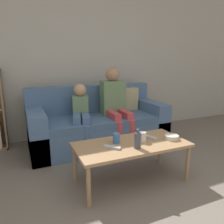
# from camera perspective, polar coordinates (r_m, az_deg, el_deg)

# --- Properties ---
(wall_back) EXTENTS (12.00, 0.06, 2.60)m
(wall_back) POSITION_cam_1_polar(r_m,az_deg,el_deg) (3.72, -8.51, 13.93)
(wall_back) COLOR #B7B2A8
(wall_back) RESTS_ON ground_plane
(couch) EXTENTS (1.99, 0.87, 0.87)m
(couch) POSITION_cam_1_polar(r_m,az_deg,el_deg) (3.32, -3.62, -3.44)
(couch) COLOR #4C6B93
(couch) RESTS_ON ground_plane
(coffee_table) EXTENTS (1.17, 0.57, 0.42)m
(coffee_table) POSITION_cam_1_polar(r_m,az_deg,el_deg) (2.29, 5.08, -9.03)
(coffee_table) COLOR #A87F56
(coffee_table) RESTS_ON ground_plane
(person_adult) EXTENTS (0.35, 0.61, 1.15)m
(person_adult) POSITION_cam_1_polar(r_m,az_deg,el_deg) (3.24, 0.73, 2.99)
(person_adult) COLOR #C6474C
(person_adult) RESTS_ON ground_plane
(person_child) EXTENTS (0.35, 0.64, 0.93)m
(person_child) POSITION_cam_1_polar(r_m,az_deg,el_deg) (3.04, -8.11, -0.31)
(person_child) COLOR #476693
(person_child) RESTS_ON ground_plane
(cup_near) EXTENTS (0.08, 0.08, 0.11)m
(cup_near) POSITION_cam_1_polar(r_m,az_deg,el_deg) (2.31, 7.94, -6.48)
(cup_near) COLOR silver
(cup_near) RESTS_ON coffee_table
(cup_far) EXTENTS (0.07, 0.07, 0.10)m
(cup_far) POSITION_cam_1_polar(r_m,az_deg,el_deg) (2.26, 1.15, -6.85)
(cup_far) COLOR #3D70B2
(cup_far) RESTS_ON coffee_table
(tv_remote_0) EXTENTS (0.15, 0.15, 0.02)m
(tv_remote_0) POSITION_cam_1_polar(r_m,az_deg,el_deg) (2.14, 0.07, -9.22)
(tv_remote_0) COLOR #B7B7BC
(tv_remote_0) RESTS_ON coffee_table
(tv_remote_1) EXTENTS (0.11, 0.18, 0.02)m
(tv_remote_1) POSITION_cam_1_polar(r_m,az_deg,el_deg) (2.44, 9.79, -6.51)
(tv_remote_1) COLOR #B7B7BC
(tv_remote_1) RESTS_ON coffee_table
(snack_bowl) EXTENTS (0.15, 0.15, 0.05)m
(snack_bowl) POSITION_cam_1_polar(r_m,az_deg,el_deg) (2.46, 15.28, -6.35)
(snack_bowl) COLOR beige
(snack_bowl) RESTS_ON coffee_table
(bottle) EXTENTS (0.07, 0.07, 0.19)m
(bottle) POSITION_cam_1_polar(r_m,az_deg,el_deg) (2.13, 6.71, -7.33)
(bottle) COLOR #424756
(bottle) RESTS_ON coffee_table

